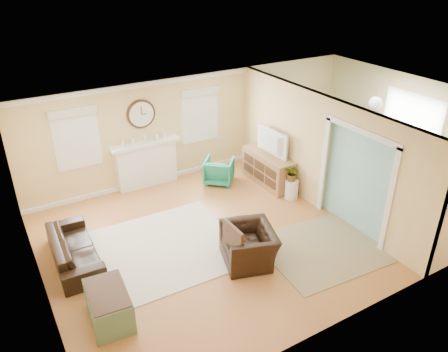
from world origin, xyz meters
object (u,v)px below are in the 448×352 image
at_px(green_chair, 219,171).
at_px(dining_table, 351,175).
at_px(credenza, 268,169).
at_px(eames_chair, 249,245).
at_px(sofa, 74,249).

relative_size(green_chair, dining_table, 0.43).
xyz_separation_m(green_chair, credenza, (1.04, -0.66, 0.08)).
bearing_deg(credenza, eames_chair, -131.98).
distance_m(sofa, dining_table, 6.71).
xyz_separation_m(eames_chair, credenza, (2.15, 2.39, 0.06)).
bearing_deg(green_chair, credenza, -171.26).
relative_size(eames_chair, credenza, 0.67).
bearing_deg(sofa, eames_chair, -117.92).
bearing_deg(green_chair, eames_chair, 111.20).
bearing_deg(eames_chair, green_chair, 177.39).
height_order(eames_chair, dining_table, eames_chair).
distance_m(credenza, dining_table, 2.08).
height_order(green_chair, dining_table, green_chair).
height_order(green_chair, credenza, credenza).
bearing_deg(dining_table, sofa, 97.76).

